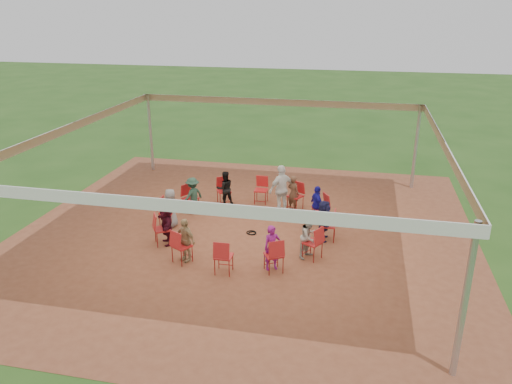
% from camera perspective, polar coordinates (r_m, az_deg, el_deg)
% --- Properties ---
extents(ground, '(80.00, 80.00, 0.00)m').
position_cam_1_polar(ground, '(14.54, -1.23, -4.66)').
color(ground, '#264D18').
rests_on(ground, ground).
extents(dirt_patch, '(13.00, 13.00, 0.00)m').
position_cam_1_polar(dirt_patch, '(14.54, -1.23, -4.64)').
color(dirt_patch, brown).
rests_on(dirt_patch, ground).
extents(tent, '(10.33, 10.33, 3.00)m').
position_cam_1_polar(tent, '(13.70, -1.31, 4.36)').
color(tent, '#B2B2B7').
rests_on(tent, ground).
extents(chair_0, '(0.44, 0.42, 0.90)m').
position_cam_1_polar(chair_0, '(14.06, 8.24, -3.78)').
color(chair_0, red).
rests_on(chair_0, ground).
extents(chair_1, '(0.59, 0.59, 0.90)m').
position_cam_1_polar(chair_1, '(15.16, 7.35, -1.88)').
color(chair_1, red).
rests_on(chair_1, ground).
extents(chair_2, '(0.58, 0.59, 0.90)m').
position_cam_1_polar(chair_2, '(16.04, 4.52, -0.49)').
color(chair_2, red).
rests_on(chair_2, ground).
extents(chair_3, '(0.42, 0.44, 0.90)m').
position_cam_1_polar(chair_3, '(16.51, 0.58, 0.19)').
color(chair_3, red).
rests_on(chair_3, ground).
extents(chair_4, '(0.59, 0.59, 0.90)m').
position_cam_1_polar(chair_4, '(16.47, -3.68, 0.10)').
color(chair_4, red).
rests_on(chair_4, ground).
extents(chair_5, '(0.59, 0.58, 0.90)m').
position_cam_1_polar(chair_5, '(15.94, -7.51, -0.74)').
color(chair_5, red).
rests_on(chair_5, ground).
extents(chair_6, '(0.44, 0.42, 0.90)m').
position_cam_1_polar(chair_6, '(15.02, -10.10, -2.26)').
color(chair_6, red).
rests_on(chair_6, ground).
extents(chair_7, '(0.59, 0.59, 0.90)m').
position_cam_1_polar(chair_7, '(13.91, -10.64, -4.21)').
color(chair_7, red).
rests_on(chair_7, ground).
extents(chair_8, '(0.58, 0.59, 0.90)m').
position_cam_1_polar(chair_8, '(12.89, -8.47, -6.15)').
color(chair_8, red).
rests_on(chair_8, ground).
extents(chair_9, '(0.42, 0.44, 0.90)m').
position_cam_1_polar(chair_9, '(12.28, -3.72, -7.36)').
color(chair_9, red).
rests_on(chair_9, ground).
extents(chair_10, '(0.59, 0.59, 0.90)m').
position_cam_1_polar(chair_10, '(12.33, 2.04, -7.21)').
color(chair_10, red).
rests_on(chair_10, ground).
extents(chair_11, '(0.59, 0.58, 0.90)m').
position_cam_1_polar(chair_11, '(13.00, 6.48, -5.79)').
color(chair_11, red).
rests_on(chair_11, ground).
extents(person_seated_0, '(0.41, 1.08, 1.17)m').
position_cam_1_polar(person_seated_0, '(14.01, 7.78, -3.23)').
color(person_seated_0, '#191A43').
rests_on(person_seated_0, ground).
extents(person_seated_1, '(0.65, 0.77, 1.17)m').
position_cam_1_polar(person_seated_1, '(15.06, 6.96, -1.45)').
color(person_seated_1, '#191597').
rests_on(person_seated_1, ground).
extents(person_seated_2, '(0.51, 0.45, 1.17)m').
position_cam_1_polar(person_seated_2, '(15.90, 4.27, -0.14)').
color(person_seated_2, brown).
rests_on(person_seated_2, ground).
extents(person_seated_3, '(0.65, 0.57, 1.17)m').
position_cam_1_polar(person_seated_3, '(16.32, -3.58, 0.42)').
color(person_seated_3, black).
rests_on(person_seated_3, ground).
extents(person_seated_4, '(0.69, 0.84, 1.17)m').
position_cam_1_polar(person_seated_4, '(15.81, -7.24, -0.38)').
color(person_seated_4, '#254535').
rests_on(person_seated_4, ground).
extents(person_seated_5, '(0.32, 0.57, 1.17)m').
position_cam_1_polar(person_seated_5, '(14.93, -9.71, -1.80)').
color(person_seated_5, gray).
rests_on(person_seated_5, ground).
extents(person_seated_6, '(0.90, 1.14, 1.17)m').
position_cam_1_polar(person_seated_6, '(13.86, -10.19, -3.63)').
color(person_seated_6, '#390A17').
rests_on(person_seated_6, ground).
extents(person_seated_7, '(0.77, 0.64, 1.17)m').
position_cam_1_polar(person_seated_7, '(12.89, -8.10, -5.42)').
color(person_seated_7, tan).
rests_on(person_seated_7, ground).
extents(person_seated_8, '(0.51, 0.46, 1.17)m').
position_cam_1_polar(person_seated_8, '(12.36, 1.85, -6.40)').
color(person_seated_8, '#831670').
rests_on(person_seated_8, ground).
extents(person_seated_9, '(0.56, 0.65, 1.17)m').
position_cam_1_polar(person_seated_9, '(13.01, 6.07, -5.09)').
color(person_seated_9, '#A8A396').
rests_on(person_seated_9, ground).
extents(standing_person, '(0.98, 0.98, 1.57)m').
position_cam_1_polar(standing_person, '(15.64, 2.96, 0.32)').
color(standing_person, white).
rests_on(standing_person, ground).
extents(cable_coil, '(0.33, 0.33, 0.03)m').
position_cam_1_polar(cable_coil, '(14.47, -0.50, -4.69)').
color(cable_coil, black).
rests_on(cable_coil, ground).
extents(laptop, '(0.26, 0.32, 0.22)m').
position_cam_1_polar(laptop, '(14.03, 7.11, -3.29)').
color(laptop, '#B7B7BC').
rests_on(laptop, ground).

